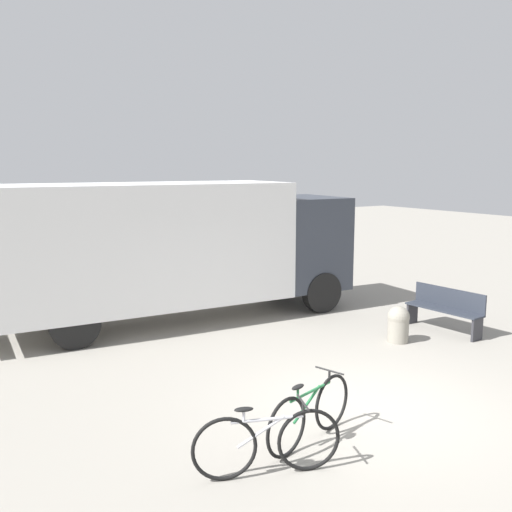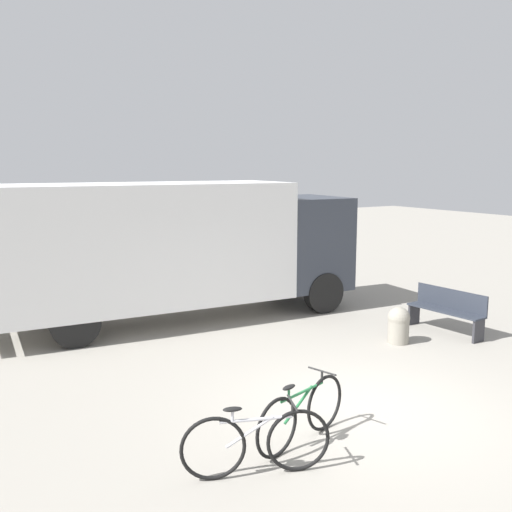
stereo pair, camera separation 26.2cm
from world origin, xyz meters
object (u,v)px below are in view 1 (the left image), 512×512
bollard_near_bench (398,323)px  bicycle_middle (310,413)px  delivery_truck (177,245)px  park_bench (446,308)px  bicycle_near (267,443)px

bollard_near_bench → bicycle_middle: bearing=-149.6°
delivery_truck → park_bench: size_ratio=4.77×
park_bench → bicycle_middle: (-5.45, -2.38, -0.11)m
delivery_truck → bicycle_middle: size_ratio=4.93×
park_bench → bollard_near_bench: park_bench is taller
delivery_truck → bollard_near_bench: bearing=-47.8°
delivery_truck → park_bench: bearing=-36.9°
delivery_truck → bicycle_middle: 6.43m
bicycle_near → bollard_near_bench: size_ratio=2.25×
bicycle_near → bollard_near_bench: 5.65m
bicycle_near → bollard_near_bench: bearing=48.8°
park_bench → bicycle_near: (-6.34, -2.74, -0.11)m
bollard_near_bench → bicycle_near: bearing=-151.0°
delivery_truck → bicycle_middle: delivery_truck is taller
bicycle_middle → delivery_truck: bearing=64.0°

